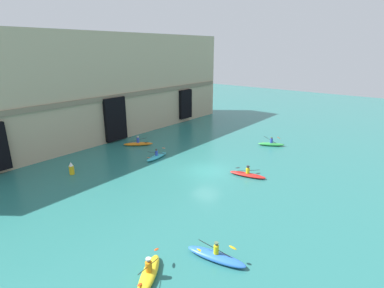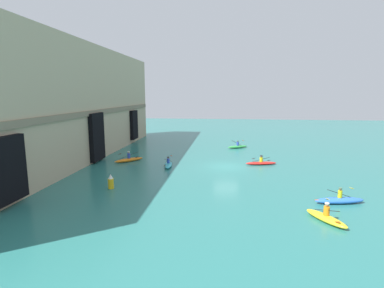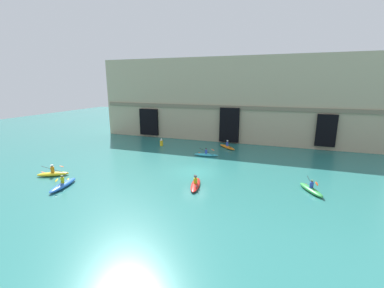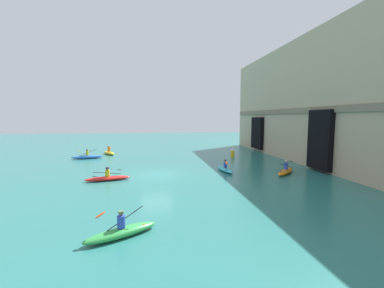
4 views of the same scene
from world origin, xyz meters
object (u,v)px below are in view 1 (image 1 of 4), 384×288
Objects in this scene: kayak_green at (271,144)px; kayak_red at (248,174)px; kayak_blue at (216,256)px; kayak_orange at (138,144)px; marker_buoy at (71,169)px; kayak_cyan at (157,156)px; kayak_yellow at (149,273)px.

kayak_red is at bearing 73.13° from kayak_green.
kayak_green is 0.84× the size of kayak_blue.
kayak_green is at bearing 172.76° from kayak_orange.
marker_buoy is (-19.48, 10.74, 0.32)m from kayak_green.
kayak_blue is at bearing 98.68° from kayak_red.
kayak_orange is at bearing -40.33° from kayak_blue.
kayak_orange is 2.49× the size of marker_buoy.
marker_buoy reaches higher than kayak_blue.
kayak_yellow is (-12.44, -12.05, 0.04)m from kayak_cyan.
kayak_blue is at bearing 104.10° from kayak_orange.
kayak_blue is at bearing 77.39° from kayak_green.
marker_buoy is at bearing 54.32° from kayak_orange.
kayak_orange is 21.73m from kayak_blue.
kayak_orange reaches higher than kayak_cyan.
kayak_red is 14.52m from kayak_yellow.
kayak_orange is 0.83× the size of kayak_blue.
kayak_yellow is at bearing 87.10° from kayak_red.
kayak_green is at bearing -89.17° from kayak_red.
kayak_red is 9.96m from kayak_green.
kayak_cyan is 16.71m from kayak_blue.
kayak_red is at bearing -79.68° from kayak_blue.
kayak_red is 11.86m from kayak_blue.
marker_buoy reaches higher than kayak_red.
kayak_blue is at bearing 50.09° from kayak_cyan.
kayak_green is 22.25m from marker_buoy.
kayak_green is 21.77m from kayak_blue.
kayak_red is 2.90× the size of marker_buoy.
kayak_yellow is (-24.06, -4.46, 0.02)m from kayak_green.
kayak_yellow is at bearing 49.44° from kayak_blue.
kayak_yellow is (-14.14, -16.90, 0.01)m from kayak_orange.
kayak_green is 0.95× the size of kayak_cyan.
kayak_cyan is at bearing 114.90° from kayak_orange.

